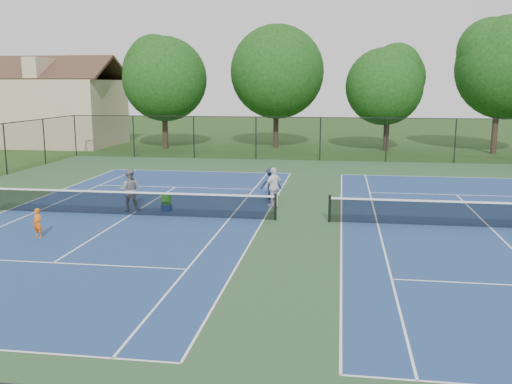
# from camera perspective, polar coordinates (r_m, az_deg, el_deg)

# --- Properties ---
(ground) EXTENTS (140.00, 140.00, 0.00)m
(ground) POSITION_cam_1_polar(r_m,az_deg,el_deg) (22.33, 4.64, -2.92)
(ground) COLOR #234716
(ground) RESTS_ON ground
(court_pad) EXTENTS (36.00, 36.00, 0.01)m
(court_pad) POSITION_cam_1_polar(r_m,az_deg,el_deg) (22.33, 4.64, -2.91)
(court_pad) COLOR #2C4E2C
(court_pad) RESTS_ON ground
(tennis_court_left) EXTENTS (12.00, 23.83, 1.07)m
(tennis_court_left) POSITION_cam_1_polar(r_m,az_deg,el_deg) (23.79, -12.44, -2.05)
(tennis_court_left) COLOR navy
(tennis_court_left) RESTS_ON ground
(tennis_court_right) EXTENTS (12.00, 23.83, 1.07)m
(tennis_court_right) POSITION_cam_1_polar(r_m,az_deg,el_deg) (22.96, 22.38, -3.08)
(tennis_court_right) COLOR navy
(tennis_court_right) RESTS_ON ground
(perimeter_fence) EXTENTS (36.08, 36.08, 3.02)m
(perimeter_fence) POSITION_cam_1_polar(r_m,az_deg,el_deg) (22.01, 4.70, 1.13)
(perimeter_fence) COLOR black
(perimeter_fence) RESTS_ON ground
(tree_back_a) EXTENTS (6.80, 6.80, 9.15)m
(tree_back_a) POSITION_cam_1_polar(r_m,az_deg,el_deg) (47.87, -9.24, 11.55)
(tree_back_a) COLOR #2D2116
(tree_back_a) RESTS_ON ground
(tree_back_b) EXTENTS (7.60, 7.60, 10.03)m
(tree_back_b) POSITION_cam_1_polar(r_m,az_deg,el_deg) (47.97, 2.04, 12.35)
(tree_back_b) COLOR #2D2116
(tree_back_b) RESTS_ON ground
(tree_back_c) EXTENTS (6.00, 6.00, 8.40)m
(tree_back_c) POSITION_cam_1_polar(r_m,az_deg,el_deg) (46.79, 13.11, 10.75)
(tree_back_c) COLOR #2D2116
(tree_back_c) RESTS_ON ground
(tree_back_d) EXTENTS (7.80, 7.80, 10.37)m
(tree_back_d) POSITION_cam_1_polar(r_m,az_deg,el_deg) (47.13, 23.22, 11.81)
(tree_back_d) COLOR #2D2116
(tree_back_d) RESTS_ON ground
(clapboard_house) EXTENTS (10.80, 8.10, 7.65)m
(clapboard_house) POSITION_cam_1_polar(r_m,az_deg,el_deg) (52.69, -19.32, 7.80)
(clapboard_house) COLOR tan
(clapboard_house) RESTS_ON ground
(child_player) EXTENTS (0.44, 0.36, 1.04)m
(child_player) POSITION_cam_1_polar(r_m,az_deg,el_deg) (21.17, -21.01, -2.93)
(child_player) COLOR #FF6410
(child_player) RESTS_ON ground
(instructor) EXTENTS (1.00, 0.86, 1.78)m
(instructor) POSITION_cam_1_polar(r_m,az_deg,el_deg) (24.48, -12.54, 0.20)
(instructor) COLOR gray
(instructor) RESTS_ON ground
(bystander_a) EXTENTS (1.02, 1.00, 1.72)m
(bystander_a) POSITION_cam_1_polar(r_m,az_deg,el_deg) (24.78, 1.81, 0.51)
(bystander_a) COLOR white
(bystander_a) RESTS_ON ground
(bystander_b) EXTENTS (1.05, 0.70, 1.51)m
(bystander_b) POSITION_cam_1_polar(r_m,az_deg,el_deg) (26.17, 1.52, 0.83)
(bystander_b) COLOR #1B233B
(bystander_b) RESTS_ON ground
(ball_crate) EXTENTS (0.43, 0.37, 0.29)m
(ball_crate) POSITION_cam_1_polar(r_m,az_deg,el_deg) (24.24, -8.94, -1.57)
(ball_crate) COLOR navy
(ball_crate) RESTS_ON ground
(ball_hopper) EXTENTS (0.39, 0.34, 0.42)m
(ball_hopper) POSITION_cam_1_polar(r_m,az_deg,el_deg) (24.16, -8.96, -0.75)
(ball_hopper) COLOR #27991B
(ball_hopper) RESTS_ON ball_crate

